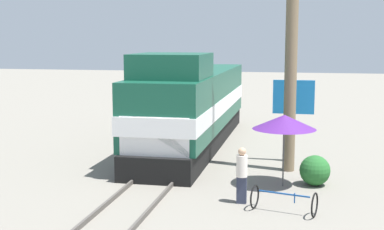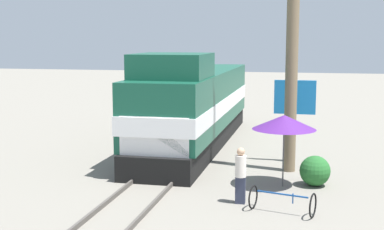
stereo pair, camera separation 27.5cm
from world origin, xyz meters
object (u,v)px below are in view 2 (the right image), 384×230
at_px(locomotive, 194,107).
at_px(utility_pole, 293,30).
at_px(person_bystander, 241,173).
at_px(vendor_umbrella, 284,122).
at_px(bicycle, 282,201).
at_px(billboard_sign, 295,103).

relative_size(locomotive, utility_pole, 1.36).
height_order(locomotive, person_bystander, locomotive).
bearing_deg(vendor_umbrella, bicycle, -87.34).
relative_size(utility_pole, billboard_sign, 3.14).
bearing_deg(billboard_sign, utility_pole, -94.26).
bearing_deg(vendor_umbrella, billboard_sign, 86.44).
distance_m(locomotive, bicycle, 9.99).
distance_m(utility_pole, person_bystander, 6.36).
xyz_separation_m(utility_pole, billboard_sign, (0.11, 1.48, -2.88)).
xyz_separation_m(vendor_umbrella, billboard_sign, (0.23, 3.73, 0.22)).
height_order(utility_pole, billboard_sign, utility_pole).
distance_m(utility_pole, vendor_umbrella, 3.83).
bearing_deg(billboard_sign, person_bystander, -103.34).
distance_m(utility_pole, billboard_sign, 3.24).
height_order(billboard_sign, bicycle, billboard_sign).
bearing_deg(locomotive, person_bystander, -68.19).
bearing_deg(utility_pole, billboard_sign, 85.74).
bearing_deg(billboard_sign, locomotive, 154.83).
bearing_deg(vendor_umbrella, locomotive, 126.74).
height_order(utility_pole, person_bystander, utility_pole).
bearing_deg(utility_pole, vendor_umbrella, -93.10).
bearing_deg(locomotive, bicycle, -62.57).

